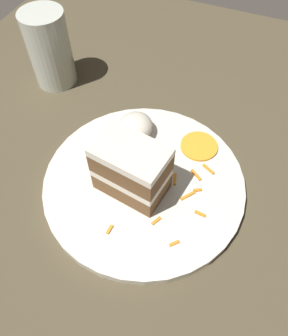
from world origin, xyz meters
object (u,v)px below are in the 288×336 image
plate (144,183)px  orange_garnish (199,146)px  cake_slice (131,169)px  cream_dollop (135,127)px  drinking_glass (51,54)px

plate → orange_garnish: orange_garnish is taller
cake_slice → cream_dollop: bearing=29.5°
cake_slice → orange_garnish: cake_slice is taller
orange_garnish → drinking_glass: bearing=77.2°
cream_dollop → drinking_glass: drinking_glass is taller
cake_slice → drinking_glass: drinking_glass is taller
plate → orange_garnish: size_ratio=5.05×
cream_dollop → orange_garnish: cream_dollop is taller
orange_garnish → drinking_glass: (0.07, 0.31, 0.04)m
plate → drinking_glass: bearing=57.1°
plate → cream_dollop: 0.09m
cream_dollop → orange_garnish: bearing=-82.0°
orange_garnish → drinking_glass: 0.32m
plate → drinking_glass: drinking_glass is taller
orange_garnish → plate: bearing=148.0°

